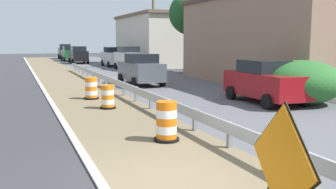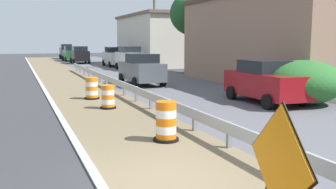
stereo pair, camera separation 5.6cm
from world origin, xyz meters
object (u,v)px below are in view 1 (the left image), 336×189
Objects in this scene: traffic_barrel_close at (108,98)px; utility_pole_near at (272,15)px; car_mid_far_lane at (129,58)px; car_trailing_near_lane at (113,57)px; car_distant_b at (65,52)px; traffic_barrel_mid at (91,89)px; car_lead_near_lane at (78,55)px; utility_pole_mid at (153,20)px; car_distant_a at (265,82)px; car_lead_far_lane at (70,53)px; warning_sign_diamond at (282,166)px; traffic_barrel_nearest at (166,123)px; car_trailing_far_lane at (141,69)px.

utility_pole_near reaches higher than traffic_barrel_close.
traffic_barrel_close is at bearing -20.47° from car_mid_far_lane.
car_distant_b is (-2.77, 19.39, 0.08)m from car_trailing_near_lane.
car_lead_near_lane is at bearing 82.29° from traffic_barrel_mid.
car_mid_far_lane is 4.51m from utility_pole_mid.
car_lead_near_lane is 0.54× the size of utility_pole_near.
car_distant_a is 0.55× the size of utility_pole_near.
utility_pole_near is (6.42, -35.65, 3.16)m from car_lead_far_lane.
utility_pole_mid is (9.30, 20.21, 4.32)m from traffic_barrel_close.
traffic_barrel_mid is 0.22× the size of car_trailing_near_lane.
warning_sign_diamond is 0.25× the size of utility_pole_near.
traffic_barrel_close is 0.12× the size of utility_pole_near.
utility_pole_near is at bearing 40.31° from traffic_barrel_nearest.
traffic_barrel_mid is 0.23× the size of car_distant_b.
warning_sign_diamond is 12.13m from car_distant_a.
car_mid_far_lane is (3.12, -18.38, 0.09)m from car_lead_far_lane.
traffic_barrel_mid is at bearing -23.73° from car_mid_far_lane.
warning_sign_diamond is 5.52m from traffic_barrel_nearest.
car_trailing_near_lane is at bearing 78.76° from traffic_barrel_nearest.
warning_sign_diamond is at bearing -10.14° from car_trailing_near_lane.
traffic_barrel_nearest is at bearing -86.61° from traffic_barrel_mid.
car_trailing_near_lane is (6.51, 25.32, 0.61)m from traffic_barrel_close.
utility_pole_near is (6.14, -29.68, 3.14)m from car_lead_near_lane.
car_lead_near_lane reaches higher than car_trailing_near_lane.
car_trailing_far_lane is (0.32, -30.63, -0.04)m from car_lead_far_lane.
car_trailing_near_lane reaches higher than traffic_barrel_mid.
car_lead_far_lane reaches higher than car_distant_a.
car_lead_far_lane reaches higher than warning_sign_diamond.
utility_pole_near is (6.10, -5.01, 3.20)m from car_trailing_far_lane.
traffic_barrel_close is 0.22× the size of car_lead_near_lane.
car_distant_b reaches higher than car_distant_a.
car_trailing_near_lane is 5.53m from car_mid_far_lane.
car_trailing_far_lane reaches higher than traffic_barrel_close.
utility_pole_mid reaches higher than car_mid_far_lane.
traffic_barrel_nearest is 1.14× the size of traffic_barrel_close.
car_trailing_far_lane is 0.96× the size of car_distant_a.
warning_sign_diamond is 32.89m from utility_pole_mid.
utility_pole_mid is at bearing 61.49° from traffic_barrel_mid.
traffic_barrel_nearest is 50.45m from car_distant_b.
car_mid_far_lane is at bearing -94.97° from warning_sign_diamond.
car_trailing_near_lane is 0.51× the size of utility_pole_mid.
traffic_barrel_mid is at bearing 92.89° from traffic_barrel_close.
car_lead_far_lane is at bearing 100.21° from utility_pole_near.
car_distant_a is (6.53, 4.44, 0.45)m from traffic_barrel_nearest.
car_lead_far_lane is 0.99× the size of car_distant_b.
utility_pole_near is (10.11, -0.30, 3.72)m from traffic_barrel_mid.
car_distant_b reaches higher than car_lead_near_lane.
car_trailing_far_lane is 9.23m from car_distant_a.
car_mid_far_lane is (6.81, 16.97, 0.64)m from traffic_barrel_mid.
traffic_barrel_nearest is (0.46, 5.48, -0.55)m from warning_sign_diamond.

